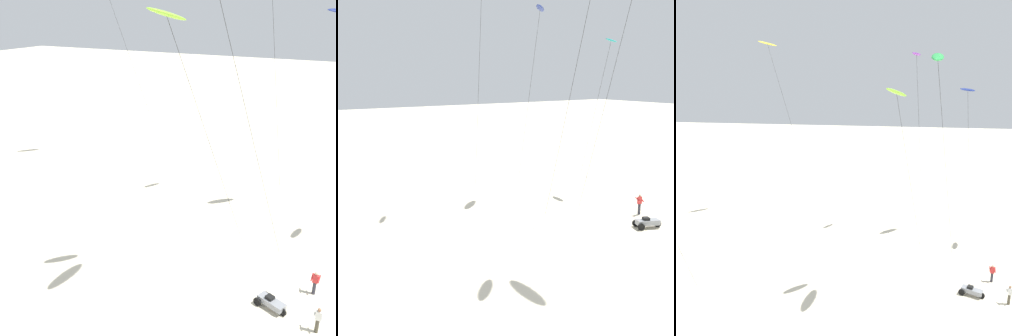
{
  "view_description": "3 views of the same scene",
  "coord_description": "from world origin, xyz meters",
  "views": [
    {
      "loc": [
        10.69,
        -17.3,
        17.29
      ],
      "look_at": [
        -0.86,
        5.41,
        7.06
      ],
      "focal_mm": 43.35,
      "sensor_mm": 36.0,
      "label": 1
    },
    {
      "loc": [
        -19.23,
        -17.57,
        11.1
      ],
      "look_at": [
        -3.69,
        5.57,
        5.36
      ],
      "focal_mm": 49.17,
      "sensor_mm": 36.0,
      "label": 2
    },
    {
      "loc": [
        1.69,
        -25.58,
        17.44
      ],
      "look_at": [
        -3.89,
        4.22,
        10.43
      ],
      "focal_mm": 38.53,
      "sensor_mm": 36.0,
      "label": 3
    }
  ],
  "objects": [
    {
      "name": "ground_plane",
      "position": [
        0.0,
        0.0,
        0.0
      ],
      "size": [
        260.0,
        260.0,
        0.0
      ],
      "primitive_type": "plane",
      "color": "beige"
    },
    {
      "name": "kite_teal",
      "position": [
        13.92,
        14.13,
        13.86
      ],
      "size": [
        2.7,
        6.83,
        14.52
      ],
      "color": "teal",
      "rests_on": "ground"
    },
    {
      "name": "kite_navy",
      "position": [
        7.69,
        16.98,
        16.73
      ],
      "size": [
        3.55,
        7.64,
        17.23
      ],
      "color": "navy",
      "rests_on": "ground"
    },
    {
      "name": "kite_flyer_nearest",
      "position": [
        9.42,
        5.9,
        0.89
      ],
      "size": [
        0.57,
        0.54,
        1.67
      ],
      "color": "#33333D",
      "rests_on": "ground"
    },
    {
      "name": "beach_buggy",
      "position": [
        7.26,
        3.34,
        0.43
      ],
      "size": [
        2.11,
        1.52,
        0.82
      ],
      "color": "gray",
      "rests_on": "ground"
    }
  ]
}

